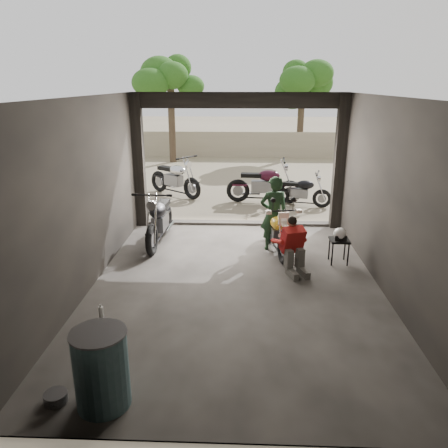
# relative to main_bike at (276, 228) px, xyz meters

# --- Properties ---
(ground) EXTENTS (80.00, 80.00, 0.00)m
(ground) POSITION_rel_main_bike_xyz_m (-0.81, -1.65, -0.54)
(ground) COLOR #7A6D56
(ground) RESTS_ON ground
(garage) EXTENTS (7.00, 7.13, 3.20)m
(garage) POSITION_rel_main_bike_xyz_m (-0.81, -1.10, 0.74)
(garage) COLOR #2D2B28
(garage) RESTS_ON ground
(boundary_wall) EXTENTS (18.00, 0.30, 1.20)m
(boundary_wall) POSITION_rel_main_bike_xyz_m (-0.81, 12.35, 0.06)
(boundary_wall) COLOR gray
(boundary_wall) RESTS_ON ground
(tree_left) EXTENTS (2.20, 2.20, 5.60)m
(tree_left) POSITION_rel_main_bike_xyz_m (-3.81, 10.85, 3.44)
(tree_left) COLOR #382B1E
(tree_left) RESTS_ON ground
(tree_right) EXTENTS (2.20, 2.20, 5.00)m
(tree_right) POSITION_rel_main_bike_xyz_m (1.99, 12.35, 3.02)
(tree_right) COLOR #382B1E
(tree_right) RESTS_ON ground
(main_bike) EXTENTS (0.94, 1.72, 1.08)m
(main_bike) POSITION_rel_main_bike_xyz_m (0.00, 0.00, 0.00)
(main_bike) COLOR beige
(main_bike) RESTS_ON ground
(left_bike) EXTENTS (0.85, 1.89, 1.26)m
(left_bike) POSITION_rel_main_bike_xyz_m (-2.52, 0.49, 0.09)
(left_bike) COLOR black
(left_bike) RESTS_ON ground
(outside_bike_a) EXTENTS (1.98, 1.81, 1.29)m
(outside_bike_a) POSITION_rel_main_bike_xyz_m (-2.81, 4.75, 0.11)
(outside_bike_a) COLOR black
(outside_bike_a) RESTS_ON ground
(outside_bike_b) EXTENTS (1.96, 0.90, 1.30)m
(outside_bike_b) POSITION_rel_main_bike_xyz_m (-0.07, 4.00, 0.11)
(outside_bike_b) COLOR #3B0E1F
(outside_bike_b) RESTS_ON ground
(outside_bike_c) EXTENTS (1.60, 0.95, 1.01)m
(outside_bike_c) POSITION_rel_main_bike_xyz_m (0.98, 3.65, -0.03)
(outside_bike_c) COLOR black
(outside_bike_c) RESTS_ON ground
(rider) EXTENTS (0.64, 0.48, 1.60)m
(rider) POSITION_rel_main_bike_xyz_m (-0.05, 0.16, 0.26)
(rider) COLOR black
(rider) RESTS_ON ground
(mechanic) EXTENTS (0.73, 0.85, 1.04)m
(mechanic) POSITION_rel_main_bike_xyz_m (0.26, -1.06, -0.02)
(mechanic) COLOR red
(mechanic) RESTS_ON ground
(stool) EXTENTS (0.37, 0.37, 0.51)m
(stool) POSITION_rel_main_bike_xyz_m (1.19, -0.53, -0.11)
(stool) COLOR black
(stool) RESTS_ON ground
(helmet) EXTENTS (0.31, 0.32, 0.24)m
(helmet) POSITION_rel_main_bike_xyz_m (1.18, -0.56, 0.09)
(helmet) COLOR silver
(helmet) RESTS_ON stool
(oil_drum) EXTENTS (0.73, 0.73, 0.91)m
(oil_drum) POSITION_rel_main_bike_xyz_m (-2.21, -4.65, -0.09)
(oil_drum) COLOR #3A5C62
(oil_drum) RESTS_ON ground
(sign_post) EXTENTS (0.71, 0.08, 2.13)m
(sign_post) POSITION_rel_main_bike_xyz_m (2.02, 1.93, 0.87)
(sign_post) COLOR black
(sign_post) RESTS_ON ground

